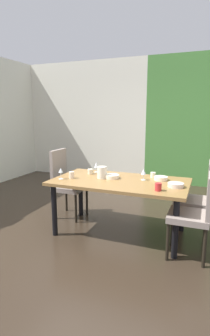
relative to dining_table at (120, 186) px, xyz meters
The scene contains 17 objects.
ground_plane 0.84m from the dining_table, 157.80° to the right, with size 6.24×6.39×0.02m, color #2E231A.
back_panel_interior 3.63m from the dining_table, 123.70° to the left, with size 3.25×0.10×2.88m, color silver.
dining_table is the anchor object (origin of this frame).
chair_right_near 1.03m from the dining_table, 15.78° to the right, with size 0.44×0.44×0.97m.
chair_right_far 1.03m from the dining_table, 15.71° to the left, with size 0.44×0.44×1.01m.
chair_left_far 1.03m from the dining_table, 164.35° to the left, with size 0.44×0.44×1.06m.
wine_glass_near_shelf 0.82m from the dining_table, 163.43° to the right, with size 0.07×0.07×0.15m.
wine_glass_center 0.63m from the dining_table, 145.01° to the left, with size 0.06×0.06×0.16m.
wine_glass_right 0.36m from the dining_table, 23.95° to the left, with size 0.07×0.07×0.15m.
serving_bowl_north 0.19m from the dining_table, 154.00° to the left, with size 0.20×0.20×0.05m, color white.
serving_bowl_corner 0.55m from the dining_table, 22.83° to the left, with size 0.18×0.18×0.05m, color white.
serving_bowl_south 0.74m from the dining_table, ahead, with size 0.19×0.19×0.05m, color beige.
cup_front 0.64m from the dining_table, 28.01° to the right, with size 0.08×0.08×0.09m, color red.
cup_near_window 0.50m from the dining_table, 38.84° to the left, with size 0.07×0.07×0.08m, color beige.
cup_west 0.67m from the dining_table, 168.07° to the right, with size 0.07×0.07×0.09m, color beige.
cup_left 0.57m from the dining_table, 159.62° to the left, with size 0.08×0.08×0.07m, color beige.
pitcher_east 0.31m from the dining_table, behind, with size 0.15×0.13×0.16m.
Camera 1 is at (1.53, -3.00, 1.59)m, focal length 28.00 mm.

